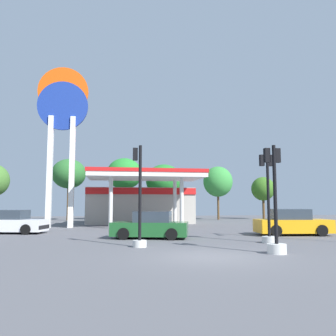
{
  "coord_description": "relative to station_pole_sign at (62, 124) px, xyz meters",
  "views": [
    {
      "loc": [
        -3.56,
        -12.6,
        1.89
      ],
      "look_at": [
        0.29,
        11.46,
        4.39
      ],
      "focal_mm": 37.79,
      "sensor_mm": 36.0,
      "label": 1
    }
  ],
  "objects": [
    {
      "name": "tree_1",
      "position": [
        -0.89,
        13.08,
        -3.07
      ],
      "size": [
        3.94,
        3.94,
        7.19
      ],
      "color": "brown",
      "rests_on": "ground"
    },
    {
      "name": "car_0",
      "position": [
        15.11,
        -9.17,
        -7.78
      ],
      "size": [
        4.63,
        2.43,
        1.59
      ],
      "color": "black",
      "rests_on": "ground"
    },
    {
      "name": "traffic_signal_0",
      "position": [
        10.39,
        -16.64,
        -7.13
      ],
      "size": [
        0.73,
        0.73,
        4.21
      ],
      "color": "silver",
      "rests_on": "ground"
    },
    {
      "name": "ground_plane",
      "position": [
        7.66,
        -17.01,
        -8.51
      ],
      "size": [
        90.0,
        90.0,
        0.0
      ],
      "primitive_type": "plane",
      "color": "#56565B",
      "rests_on": "ground"
    },
    {
      "name": "gas_station",
      "position": [
        6.91,
        5.14,
        -6.35
      ],
      "size": [
        10.37,
        11.32,
        4.7
      ],
      "color": "#ADA89E",
      "rests_on": "ground"
    },
    {
      "name": "station_pole_sign",
      "position": [
        0.0,
        0.0,
        0.0
      ],
      "size": [
        4.1,
        0.56,
        13.29
      ],
      "color": "white",
      "rests_on": "ground"
    },
    {
      "name": "tree_5",
      "position": [
        23.22,
        13.0,
        -4.69
      ],
      "size": [
        2.96,
        2.96,
        5.35
      ],
      "color": "brown",
      "rests_on": "ground"
    },
    {
      "name": "tree_2",
      "position": [
        5.6,
        12.89,
        -3.01
      ],
      "size": [
        4.2,
        4.2,
        7.39
      ],
      "color": "brown",
      "rests_on": "ground"
    },
    {
      "name": "traffic_signal_2",
      "position": [
        5.33,
        -13.71,
        -6.95
      ],
      "size": [
        0.63,
        0.67,
        4.55
      ],
      "color": "silver",
      "rests_on": "ground"
    },
    {
      "name": "tree_4",
      "position": [
        17.06,
        12.36,
        -3.86
      ],
      "size": [
        3.59,
        3.59,
        6.52
      ],
      "color": "brown",
      "rests_on": "ground"
    },
    {
      "name": "car_2",
      "position": [
        -2.26,
        -5.13,
        -7.82
      ],
      "size": [
        4.51,
        2.61,
        1.52
      ],
      "color": "black",
      "rests_on": "ground"
    },
    {
      "name": "car_1",
      "position": [
        6.26,
        -9.89,
        -7.83
      ],
      "size": [
        4.49,
        2.77,
        1.5
      ],
      "color": "black",
      "rests_on": "ground"
    },
    {
      "name": "tree_3",
      "position": [
        10.52,
        13.74,
        -3.72
      ],
      "size": [
        4.47,
        4.47,
        6.81
      ],
      "color": "brown",
      "rests_on": "ground"
    },
    {
      "name": "traffic_signal_1",
      "position": [
        11.79,
        -13.01,
        -6.93
      ],
      "size": [
        0.73,
        0.73,
        4.48
      ],
      "color": "silver",
      "rests_on": "ground"
    }
  ]
}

